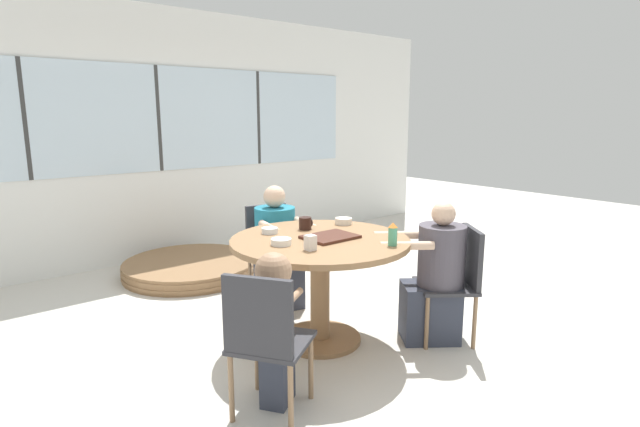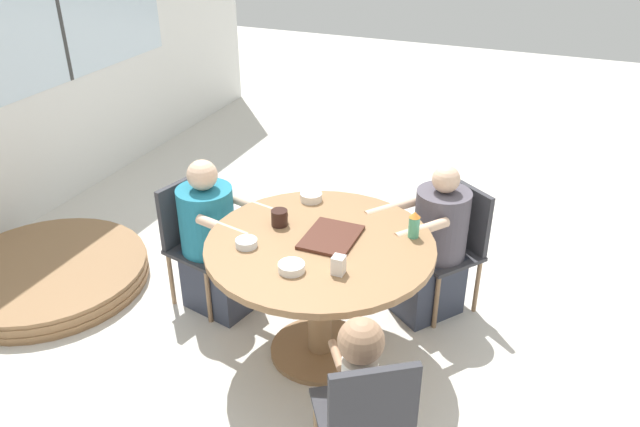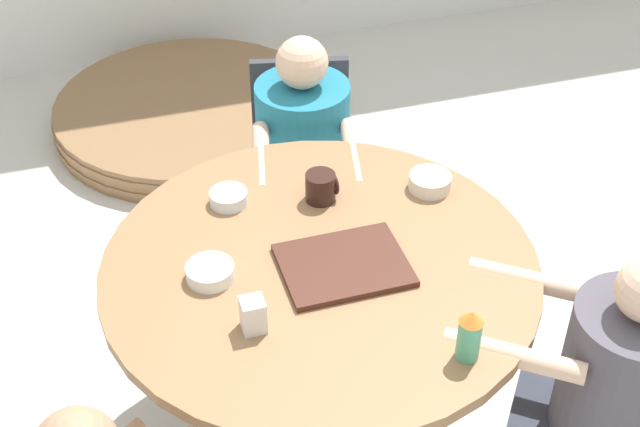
% 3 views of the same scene
% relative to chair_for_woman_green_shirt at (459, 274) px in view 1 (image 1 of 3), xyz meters
% --- Properties ---
extents(ground_plane, '(16.00, 16.00, 0.00)m').
position_rel_chair_for_woman_green_shirt_xyz_m(ground_plane, '(-0.81, 0.61, -0.50)').
color(ground_plane, beige).
extents(wall_back_with_windows, '(8.40, 0.08, 2.80)m').
position_rel_chair_for_woman_green_shirt_xyz_m(wall_back_with_windows, '(-0.81, 3.47, 0.92)').
color(wall_back_with_windows, silver).
rests_on(wall_back_with_windows, ground_plane).
extents(dining_table, '(1.28, 1.28, 0.78)m').
position_rel_chair_for_woman_green_shirt_xyz_m(dining_table, '(-0.81, 0.61, 0.11)').
color(dining_table, olive).
rests_on(dining_table, ground_plane).
extents(chair_for_woman_green_shirt, '(0.56, 0.56, 0.84)m').
position_rel_chair_for_woman_green_shirt_xyz_m(chair_for_woman_green_shirt, '(0.00, 0.00, 0.00)').
color(chair_for_woman_green_shirt, '#333338').
rests_on(chair_for_woman_green_shirt, ground_plane).
extents(chair_for_man_blue_shirt, '(0.48, 0.48, 0.84)m').
position_rel_chair_for_woman_green_shirt_xyz_m(chair_for_man_blue_shirt, '(-0.58, 1.59, 0.00)').
color(chair_for_man_blue_shirt, '#333338').
rests_on(chair_for_man_blue_shirt, ground_plane).
extents(chair_for_toddler, '(0.55, 0.55, 0.84)m').
position_rel_chair_for_woman_green_shirt_xyz_m(chair_for_toddler, '(-1.64, 0.05, 0.00)').
color(chair_for_toddler, '#333338').
rests_on(chair_for_toddler, ground_plane).
extents(person_woman_green_shirt, '(0.68, 0.63, 1.03)m').
position_rel_chair_for_woman_green_shirt_xyz_m(person_woman_green_shirt, '(-0.14, 0.10, -0.04)').
color(person_woman_green_shirt, '#333847').
rests_on(person_woman_green_shirt, ground_plane).
extents(person_man_blue_shirt, '(0.48, 0.70, 1.04)m').
position_rel_chair_for_woman_green_shirt_xyz_m(person_man_blue_shirt, '(-0.62, 1.43, -0.04)').
color(person_man_blue_shirt, '#333847').
rests_on(person_man_blue_shirt, ground_plane).
extents(person_toddler, '(0.35, 0.31, 0.91)m').
position_rel_chair_for_woman_green_shirt_xyz_m(person_toddler, '(-1.52, 0.13, -0.01)').
color(person_toddler, '#333847').
rests_on(person_toddler, ground_plane).
extents(food_tray_dark, '(0.36, 0.28, 0.02)m').
position_rel_chair_for_woman_green_shirt_xyz_m(food_tray_dark, '(-0.75, 0.57, 0.29)').
color(food_tray_dark, '#472319').
rests_on(food_tray_dark, dining_table).
extents(coffee_mug, '(0.10, 0.10, 0.09)m').
position_rel_chair_for_woman_green_shirt_xyz_m(coffee_mug, '(-0.71, 0.90, 0.33)').
color(coffee_mug, black).
rests_on(coffee_mug, dining_table).
extents(sippy_cup, '(0.06, 0.06, 0.16)m').
position_rel_chair_for_woman_green_shirt_xyz_m(sippy_cup, '(-0.55, 0.15, 0.36)').
color(sippy_cup, '#4CA57F').
rests_on(sippy_cup, dining_table).
extents(milk_carton_small, '(0.06, 0.06, 0.10)m').
position_rel_chair_for_woman_green_shirt_xyz_m(milk_carton_small, '(-1.05, 0.41, 0.33)').
color(milk_carton_small, silver).
rests_on(milk_carton_small, dining_table).
extents(bowl_white_shallow, '(0.14, 0.14, 0.04)m').
position_rel_chair_for_woman_green_shirt_xyz_m(bowl_white_shallow, '(-1.12, 0.64, 0.30)').
color(bowl_white_shallow, white).
rests_on(bowl_white_shallow, dining_table).
extents(bowl_cereal, '(0.12, 0.12, 0.04)m').
position_rel_chair_for_woman_green_shirt_xyz_m(bowl_cereal, '(-1.00, 0.96, 0.30)').
color(bowl_cereal, silver).
rests_on(bowl_cereal, dining_table).
extents(bowl_fruit, '(0.14, 0.14, 0.05)m').
position_rel_chair_for_woman_green_shirt_xyz_m(bowl_fruit, '(-0.36, 0.85, 0.31)').
color(bowl_fruit, silver).
rests_on(bowl_fruit, dining_table).
extents(folded_table_stack, '(1.38, 1.38, 0.15)m').
position_rel_chair_for_woman_green_shirt_xyz_m(folded_table_stack, '(-0.86, 2.66, -0.42)').
color(folded_table_stack, olive).
rests_on(folded_table_stack, ground_plane).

